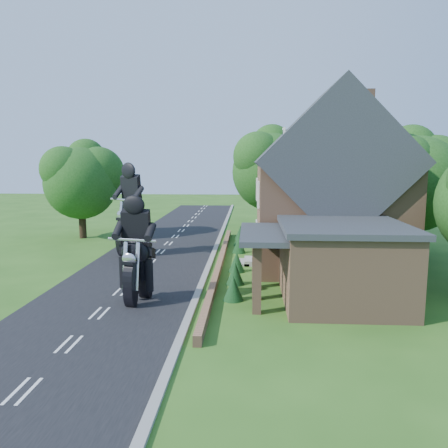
# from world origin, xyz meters

# --- Properties ---
(ground) EXTENTS (120.00, 120.00, 0.00)m
(ground) POSITION_xyz_m (0.00, 0.00, 0.00)
(ground) COLOR #2B5919
(ground) RESTS_ON ground
(road) EXTENTS (7.00, 80.00, 0.02)m
(road) POSITION_xyz_m (0.00, 0.00, 0.01)
(road) COLOR black
(road) RESTS_ON ground
(kerb) EXTENTS (0.30, 80.00, 0.12)m
(kerb) POSITION_xyz_m (3.65, 0.00, 0.06)
(kerb) COLOR gray
(kerb) RESTS_ON ground
(garden_wall) EXTENTS (0.30, 22.00, 0.40)m
(garden_wall) POSITION_xyz_m (4.30, 5.00, 0.20)
(garden_wall) COLOR #9C6E4F
(garden_wall) RESTS_ON ground
(house) EXTENTS (9.54, 8.64, 10.24)m
(house) POSITION_xyz_m (10.49, 6.00, 4.34)
(house) COLOR #9C6E4F
(house) RESTS_ON ground
(annex) EXTENTS (7.05, 5.94, 3.44)m
(annex) POSITION_xyz_m (9.87, -0.80, 1.77)
(annex) COLOR #9C6E4F
(annex) RESTS_ON ground
(tree_house_right) EXTENTS (6.51, 6.00, 8.40)m
(tree_house_right) POSITION_xyz_m (16.65, 8.62, 5.19)
(tree_house_right) COLOR black
(tree_house_right) RESTS_ON ground
(tree_behind_house) EXTENTS (7.81, 7.20, 10.08)m
(tree_behind_house) POSITION_xyz_m (14.18, 16.14, 6.23)
(tree_behind_house) COLOR black
(tree_behind_house) RESTS_ON ground
(tree_behind_left) EXTENTS (6.94, 6.40, 9.16)m
(tree_behind_left) POSITION_xyz_m (8.16, 17.13, 5.73)
(tree_behind_left) COLOR black
(tree_behind_left) RESTS_ON ground
(tree_far_road) EXTENTS (6.08, 5.60, 7.84)m
(tree_far_road) POSITION_xyz_m (-6.86, 14.11, 4.84)
(tree_far_road) COLOR black
(tree_far_road) RESTS_ON ground
(shrub_a) EXTENTS (0.90, 0.90, 1.10)m
(shrub_a) POSITION_xyz_m (5.30, -1.00, 0.55)
(shrub_a) COLOR #103315
(shrub_a) RESTS_ON ground
(shrub_b) EXTENTS (0.90, 0.90, 1.10)m
(shrub_b) POSITION_xyz_m (5.30, 1.50, 0.55)
(shrub_b) COLOR #103315
(shrub_b) RESTS_ON ground
(shrub_c) EXTENTS (0.90, 0.90, 1.10)m
(shrub_c) POSITION_xyz_m (5.30, 4.00, 0.55)
(shrub_c) COLOR #103315
(shrub_c) RESTS_ON ground
(shrub_d) EXTENTS (0.90, 0.90, 1.10)m
(shrub_d) POSITION_xyz_m (5.30, 9.00, 0.55)
(shrub_d) COLOR #103315
(shrub_d) RESTS_ON ground
(shrub_e) EXTENTS (0.90, 0.90, 1.10)m
(shrub_e) POSITION_xyz_m (5.30, 11.50, 0.55)
(shrub_e) COLOR #103315
(shrub_e) RESTS_ON ground
(shrub_f) EXTENTS (0.90, 0.90, 1.10)m
(shrub_f) POSITION_xyz_m (5.30, 14.00, 0.55)
(shrub_f) COLOR #103315
(shrub_f) RESTS_ON ground
(motorcycle_lead) EXTENTS (0.73, 1.54, 1.39)m
(motorcycle_lead) POSITION_xyz_m (1.22, -1.58, 0.70)
(motorcycle_lead) COLOR black
(motorcycle_lead) RESTS_ON ground
(motorcycle_follow) EXTENTS (1.50, 1.85, 1.79)m
(motorcycle_follow) POSITION_xyz_m (-1.57, 7.98, 0.89)
(motorcycle_follow) COLOR black
(motorcycle_follow) RESTS_ON ground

